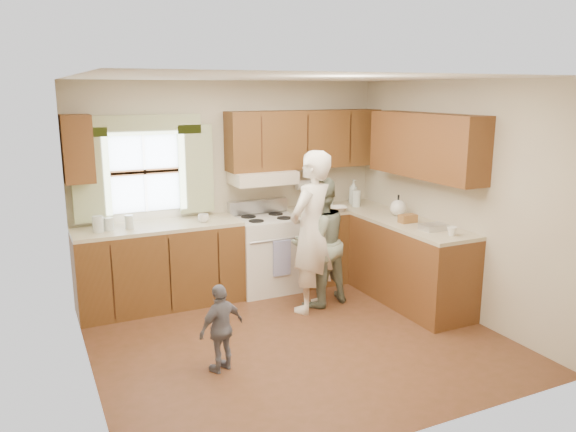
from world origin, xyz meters
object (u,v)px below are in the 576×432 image
stove (266,252)px  woman_left (312,232)px  child (221,328)px  woman_right (319,242)px

stove → woman_left: bearing=-77.2°
child → woman_left: bearing=-167.6°
woman_left → woman_right: bearing=-173.6°
woman_left → woman_right: woman_left is taller
woman_left → woman_right: 0.24m
woman_left → child: woman_left is taller
woman_left → stove: bearing=-106.5°
woman_left → child: 1.69m
stove → woman_right: size_ratio=0.73×
stove → woman_left: 0.94m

